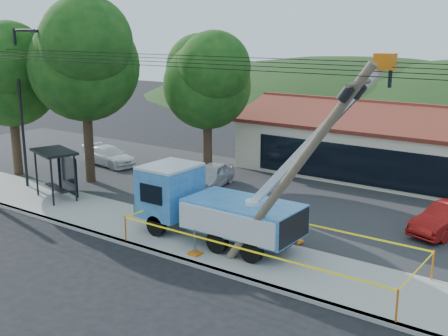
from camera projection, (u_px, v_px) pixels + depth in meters
ground at (144, 280)px, 20.56m from camera, size 120.00×120.00×0.00m
curb at (181, 260)px, 22.20m from camera, size 60.00×0.25×0.15m
sidewalk at (210, 245)px, 23.70m from camera, size 60.00×4.00×0.15m
parking_lot at (300, 200)px, 30.00m from camera, size 60.00×12.00×0.10m
strip_mall at (424, 151)px, 33.57m from camera, size 22.50×8.53×4.67m
streetlight at (22, 97)px, 31.04m from camera, size 2.13×0.22×9.00m
tree_west_near at (84, 55)px, 31.86m from camera, size 7.56×6.72×10.80m
tree_west_far at (10, 70)px, 33.75m from camera, size 6.84×6.08×9.48m
tree_lot at (207, 77)px, 33.28m from camera, size 6.30×5.60×8.94m
hill_west at (356, 100)px, 72.38m from camera, size 78.40×56.00×28.00m
utility_truck at (213, 204)px, 23.79m from camera, size 11.00×3.99×8.05m
leaning_pole at (300, 162)px, 19.54m from camera, size 5.69×1.78×7.97m
bus_shelter at (58, 163)px, 29.70m from camera, size 3.07×2.38×2.61m
caution_tape at (266, 239)px, 21.94m from camera, size 11.78×3.83×1.11m
car_silver at (211, 189)px, 32.41m from camera, size 2.41×4.23×1.36m
car_red at (446, 236)px, 25.03m from camera, size 2.61×4.34×1.35m
car_white at (110, 166)px, 37.63m from camera, size 4.48×2.30×1.24m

